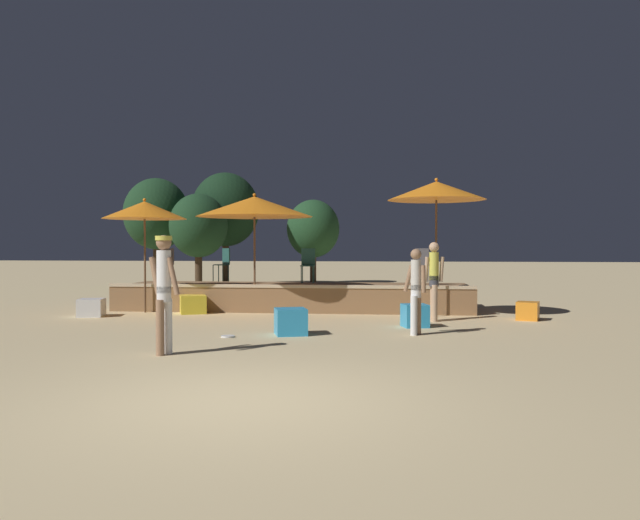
{
  "coord_description": "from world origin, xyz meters",
  "views": [
    {
      "loc": [
        1.59,
        -6.6,
        1.69
      ],
      "look_at": [
        0.0,
        7.94,
        1.35
      ],
      "focal_mm": 35.0,
      "sensor_mm": 36.0,
      "label": 1
    }
  ],
  "objects_px": {
    "background_tree_0": "(225,210)",
    "background_tree_1": "(198,226)",
    "patio_umbrella_0": "(436,191)",
    "patio_umbrella_2": "(145,210)",
    "person_0": "(416,289)",
    "frisbee_disc": "(228,336)",
    "person_2": "(434,278)",
    "background_tree_3": "(313,229)",
    "cube_seat_3": "(91,308)",
    "bistro_chair_1": "(423,262)",
    "bistro_chair_0": "(224,261)",
    "background_tree_2": "(156,214)",
    "person_1": "(164,286)",
    "bistro_chair_2": "(308,262)",
    "cube_seat_1": "(291,322)",
    "cube_seat_2": "(528,311)",
    "cube_seat_0": "(415,316)",
    "bistro_chair_3": "(167,261)",
    "cube_seat_4": "(193,304)",
    "patio_umbrella_1": "(254,207)"
  },
  "relations": [
    {
      "from": "person_2",
      "to": "patio_umbrella_0",
      "type": "bearing_deg",
      "value": 165.21
    },
    {
      "from": "patio_umbrella_0",
      "to": "background_tree_0",
      "type": "height_order",
      "value": "background_tree_0"
    },
    {
      "from": "cube_seat_0",
      "to": "background_tree_1",
      "type": "bearing_deg",
      "value": 126.86
    },
    {
      "from": "cube_seat_0",
      "to": "bistro_chair_1",
      "type": "distance_m",
      "value": 3.96
    },
    {
      "from": "cube_seat_0",
      "to": "background_tree_0",
      "type": "bearing_deg",
      "value": 120.06
    },
    {
      "from": "background_tree_1",
      "to": "background_tree_3",
      "type": "height_order",
      "value": "background_tree_3"
    },
    {
      "from": "cube_seat_0",
      "to": "background_tree_0",
      "type": "xyz_separation_m",
      "value": [
        -7.42,
        12.82,
        2.97
      ]
    },
    {
      "from": "bistro_chair_0",
      "to": "frisbee_disc",
      "type": "relative_size",
      "value": 3.61
    },
    {
      "from": "bistro_chair_3",
      "to": "bistro_chair_2",
      "type": "bearing_deg",
      "value": 137.88
    },
    {
      "from": "cube_seat_1",
      "to": "person_0",
      "type": "height_order",
      "value": "person_0"
    },
    {
      "from": "person_2",
      "to": "background_tree_1",
      "type": "bearing_deg",
      "value": -146.36
    },
    {
      "from": "background_tree_1",
      "to": "person_0",
      "type": "bearing_deg",
      "value": -56.08
    },
    {
      "from": "background_tree_2",
      "to": "background_tree_3",
      "type": "distance_m",
      "value": 6.77
    },
    {
      "from": "person_2",
      "to": "background_tree_3",
      "type": "xyz_separation_m",
      "value": [
        -4.33,
        13.37,
        1.46
      ]
    },
    {
      "from": "cube_seat_0",
      "to": "cube_seat_1",
      "type": "bearing_deg",
      "value": -149.66
    },
    {
      "from": "person_0",
      "to": "person_1",
      "type": "xyz_separation_m",
      "value": [
        -3.97,
        -2.57,
        0.2
      ]
    },
    {
      "from": "person_1",
      "to": "bistro_chair_2",
      "type": "relative_size",
      "value": 2.06
    },
    {
      "from": "person_1",
      "to": "bistro_chair_1",
      "type": "bearing_deg",
      "value": -9.65
    },
    {
      "from": "patio_umbrella_2",
      "to": "person_1",
      "type": "distance_m",
      "value": 6.6
    },
    {
      "from": "bistro_chair_0",
      "to": "background_tree_1",
      "type": "height_order",
      "value": "background_tree_1"
    },
    {
      "from": "cube_seat_1",
      "to": "frisbee_disc",
      "type": "bearing_deg",
      "value": -157.82
    },
    {
      "from": "cube_seat_3",
      "to": "background_tree_0",
      "type": "relative_size",
      "value": 0.14
    },
    {
      "from": "cube_seat_1",
      "to": "person_2",
      "type": "bearing_deg",
      "value": 40.75
    },
    {
      "from": "frisbee_disc",
      "to": "bistro_chair_0",
      "type": "bearing_deg",
      "value": 105.78
    },
    {
      "from": "cube_seat_2",
      "to": "background_tree_3",
      "type": "xyz_separation_m",
      "value": [
        -6.47,
        12.93,
        2.22
      ]
    },
    {
      "from": "person_2",
      "to": "frisbee_disc",
      "type": "height_order",
      "value": "person_2"
    },
    {
      "from": "patio_umbrella_2",
      "to": "cube_seat_3",
      "type": "height_order",
      "value": "patio_umbrella_2"
    },
    {
      "from": "person_0",
      "to": "frisbee_disc",
      "type": "relative_size",
      "value": 6.54
    },
    {
      "from": "patio_umbrella_2",
      "to": "background_tree_1",
      "type": "bearing_deg",
      "value": 98.28
    },
    {
      "from": "patio_umbrella_1",
      "to": "bistro_chair_1",
      "type": "bearing_deg",
      "value": 19.78
    },
    {
      "from": "cube_seat_3",
      "to": "background_tree_3",
      "type": "height_order",
      "value": "background_tree_3"
    },
    {
      "from": "cube_seat_0",
      "to": "person_1",
      "type": "bearing_deg",
      "value": -137.0
    },
    {
      "from": "bistro_chair_1",
      "to": "background_tree_0",
      "type": "distance_m",
      "value": 12.07
    },
    {
      "from": "patio_umbrella_2",
      "to": "bistro_chair_1",
      "type": "relative_size",
      "value": 3.21
    },
    {
      "from": "cube_seat_2",
      "to": "bistro_chair_2",
      "type": "distance_m",
      "value": 5.54
    },
    {
      "from": "patio_umbrella_0",
      "to": "bistro_chair_0",
      "type": "height_order",
      "value": "patio_umbrella_0"
    },
    {
      "from": "patio_umbrella_1",
      "to": "bistro_chair_0",
      "type": "relative_size",
      "value": 3.33
    },
    {
      "from": "bistro_chair_1",
      "to": "bistro_chair_2",
      "type": "distance_m",
      "value": 3.1
    },
    {
      "from": "cube_seat_1",
      "to": "bistro_chair_1",
      "type": "distance_m",
      "value": 5.98
    },
    {
      "from": "bistro_chair_0",
      "to": "frisbee_disc",
      "type": "distance_m",
      "value": 5.77
    },
    {
      "from": "patio_umbrella_2",
      "to": "person_0",
      "type": "bearing_deg",
      "value": -26.28
    },
    {
      "from": "person_1",
      "to": "cube_seat_4",
      "type": "bearing_deg",
      "value": 34.04
    },
    {
      "from": "background_tree_2",
      "to": "background_tree_0",
      "type": "bearing_deg",
      "value": 27.19
    },
    {
      "from": "cube_seat_1",
      "to": "frisbee_disc",
      "type": "xyz_separation_m",
      "value": [
        -1.1,
        -0.45,
        -0.23
      ]
    },
    {
      "from": "patio_umbrella_1",
      "to": "bistro_chair_2",
      "type": "height_order",
      "value": "patio_umbrella_1"
    },
    {
      "from": "bistro_chair_3",
      "to": "background_tree_2",
      "type": "distance_m",
      "value": 8.92
    },
    {
      "from": "background_tree_0",
      "to": "background_tree_1",
      "type": "distance_m",
      "value": 2.47
    },
    {
      "from": "bistro_chair_0",
      "to": "background_tree_0",
      "type": "bearing_deg",
      "value": 149.5
    },
    {
      "from": "patio_umbrella_0",
      "to": "patio_umbrella_2",
      "type": "bearing_deg",
      "value": 179.2
    },
    {
      "from": "background_tree_1",
      "to": "background_tree_2",
      "type": "relative_size",
      "value": 0.84
    }
  ]
}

